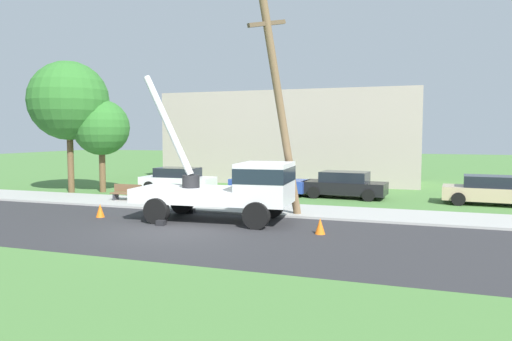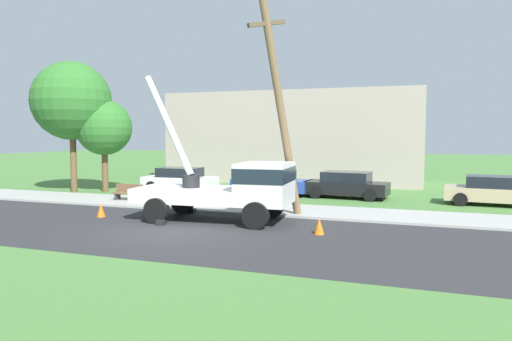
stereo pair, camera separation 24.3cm
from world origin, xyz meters
name	(u,v)px [view 2 (the right image)]	position (x,y,z in m)	size (l,w,h in m)	color
ground_plane	(272,192)	(0.00, 12.00, 0.00)	(120.00, 120.00, 0.00)	#477538
road_asphalt	(170,230)	(0.00, 0.00, 0.00)	(80.00, 7.74, 0.01)	#2B2B2D
sidewalk_strip	(230,207)	(0.00, 5.48, 0.05)	(80.00, 3.22, 0.10)	#9E9E99
utility_truck	(233,186)	(1.48, 2.34, 1.41)	(6.91, 3.21, 5.98)	silver
leaning_utility_pole	(280,106)	(3.00, 3.67, 4.56)	(1.74, 2.37, 8.87)	brown
traffic_cone_ahead	(319,226)	(5.18, 1.13, 0.28)	(0.36, 0.36, 0.56)	orange
traffic_cone_behind	(101,210)	(-4.12, 1.46, 0.28)	(0.36, 0.36, 0.56)	orange
parked_sedan_white	(180,179)	(-5.37, 10.50, 0.71)	(4.43, 2.07, 1.42)	silver
parked_sedan_blue	(271,182)	(0.33, 10.82, 0.71)	(4.48, 2.16, 1.42)	#263F99
parked_sedan_black	(346,185)	(4.57, 10.80, 0.71)	(4.54, 2.26, 1.42)	black
parked_sedan_tan	(494,191)	(11.70, 10.53, 0.71)	(4.52, 2.23, 1.42)	tan
park_bench	(128,193)	(-5.61, 5.54, 0.46)	(1.60, 0.45, 0.90)	brown
roadside_tree_near	(104,128)	(-9.39, 8.68, 3.80)	(3.27, 3.27, 5.47)	brown
roadside_tree_far	(72,101)	(-11.04, 7.94, 5.36)	(4.59, 4.59, 7.67)	brown
lowrise_building_backdrop	(295,137)	(-0.50, 18.89, 3.20)	(18.00, 6.00, 6.40)	#A5998C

